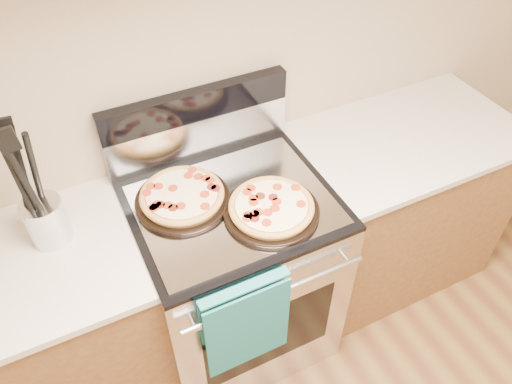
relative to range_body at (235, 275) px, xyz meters
name	(u,v)px	position (x,y,z in m)	size (l,w,h in m)	color
wall_back	(187,55)	(0.00, 0.35, 0.90)	(4.00, 4.00, 0.00)	tan
range_body	(235,275)	(0.00, 0.00, 0.00)	(0.76, 0.68, 0.90)	#B7B7BC
oven_window	(269,336)	(0.00, -0.34, 0.00)	(0.56, 0.01, 0.40)	black
cooktop	(231,202)	(0.00, 0.00, 0.46)	(0.76, 0.68, 0.02)	black
backsplash_lower	(199,136)	(0.00, 0.31, 0.56)	(0.76, 0.06, 0.18)	silver
backsplash_upper	(196,105)	(0.00, 0.31, 0.71)	(0.76, 0.06, 0.12)	black
oven_handle	(277,293)	(0.00, -0.38, 0.35)	(0.03, 0.03, 0.70)	silver
dish_towel	(246,322)	(-0.12, -0.38, 0.25)	(0.32, 0.05, 0.42)	#1C5D8C
foil_sheet	(234,205)	(0.00, -0.03, 0.47)	(0.70, 0.55, 0.01)	gray
cabinet_left	(28,352)	(-0.88, 0.03, -0.01)	(1.00, 0.62, 0.88)	brown
cabinet_right	(391,209)	(0.88, 0.03, -0.01)	(1.00, 0.62, 0.88)	brown
countertop_right	(411,137)	(0.88, 0.03, 0.45)	(1.02, 0.64, 0.03)	beige
pepperoni_pizza_back	(182,197)	(-0.17, 0.07, 0.50)	(0.35, 0.35, 0.05)	#BA8338
pepperoni_pizza_front	(271,208)	(0.10, -0.13, 0.50)	(0.35, 0.35, 0.05)	#BA8338
utensil_crock	(47,221)	(-0.63, 0.12, 0.55)	(0.14, 0.14, 0.17)	silver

